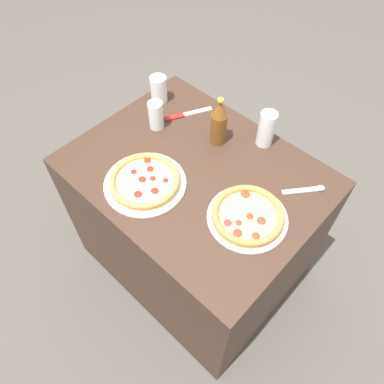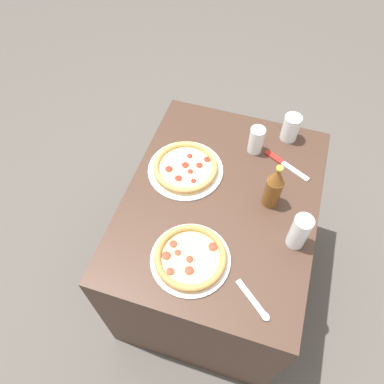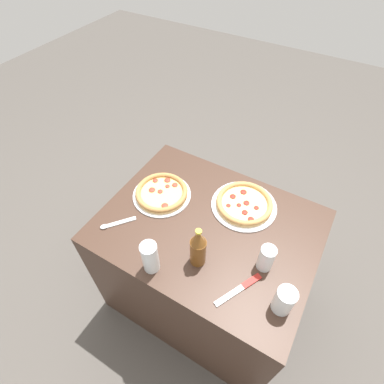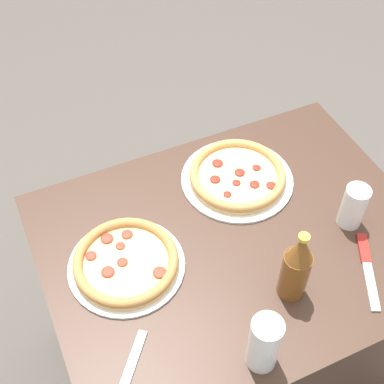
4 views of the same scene
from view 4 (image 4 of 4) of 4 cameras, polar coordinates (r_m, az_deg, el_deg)
name	(u,v)px [view 4 (image 4 of 4)]	position (r m, az deg, el deg)	size (l,w,h in m)	color
ground_plane	(224,361)	(2.07, 3.41, -17.58)	(8.00, 8.00, 0.00)	#4C4742
table	(229,311)	(1.73, 3.99, -12.52)	(1.00, 0.77, 0.76)	#3D281E
pizza_pepperoni	(237,176)	(1.52, 4.86, 1.72)	(0.32, 0.32, 0.04)	silver
pizza_veggie	(126,262)	(1.35, -7.06, -7.45)	(0.29, 0.29, 0.04)	silver
glass_red_wine	(353,208)	(1.45, 16.80, -1.61)	(0.06, 0.06, 0.13)	white
glass_iced_tea	(264,345)	(1.18, 7.66, -15.85)	(0.07, 0.07, 0.16)	white
beer_bottle	(296,267)	(1.25, 11.07, -7.81)	(0.07, 0.07, 0.22)	brown
knife	(367,267)	(1.42, 18.20, -7.61)	(0.12, 0.21, 0.01)	maroon
spoon	(128,374)	(1.23, -6.82, -18.70)	(0.12, 0.15, 0.01)	silver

